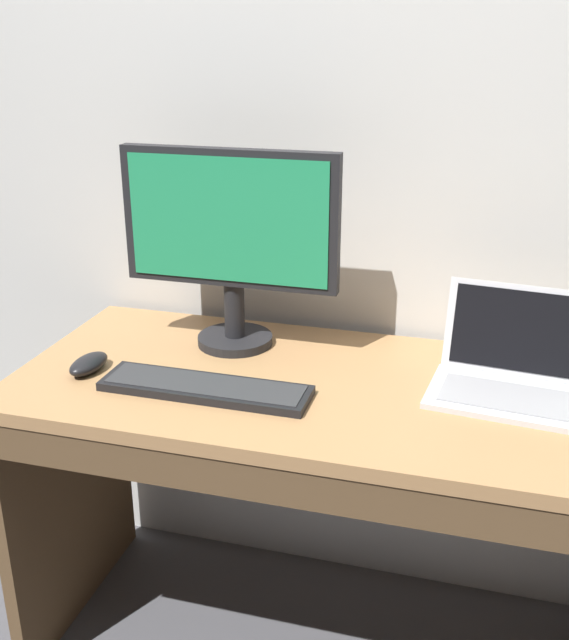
{
  "coord_description": "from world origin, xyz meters",
  "views": [
    {
      "loc": [
        0.3,
        -1.48,
        1.5
      ],
      "look_at": [
        -0.11,
        0.0,
        0.91
      ],
      "focal_mm": 42.27,
      "sensor_mm": 36.0,
      "label": 1
    }
  ],
  "objects_px": {
    "wired_keyboard": "(205,388)",
    "computer_mouse": "(89,364)",
    "laptop_silver": "(516,372)",
    "external_monitor": "(230,237)"
  },
  "relations": [
    {
      "from": "external_monitor",
      "to": "computer_mouse",
      "type": "relative_size",
      "value": 4.37
    },
    {
      "from": "laptop_silver",
      "to": "computer_mouse",
      "type": "bearing_deg",
      "value": -170.49
    },
    {
      "from": "wired_keyboard",
      "to": "computer_mouse",
      "type": "bearing_deg",
      "value": 175.02
    },
    {
      "from": "external_monitor",
      "to": "wired_keyboard",
      "type": "distance_m",
      "value": 0.37
    },
    {
      "from": "laptop_silver",
      "to": "computer_mouse",
      "type": "distance_m",
      "value": 0.95
    },
    {
      "from": "laptop_silver",
      "to": "external_monitor",
      "type": "bearing_deg",
      "value": 173.81
    },
    {
      "from": "external_monitor",
      "to": "computer_mouse",
      "type": "bearing_deg",
      "value": -139.51
    },
    {
      "from": "laptop_silver",
      "to": "external_monitor",
      "type": "xyz_separation_m",
      "value": [
        -0.67,
        0.07,
        0.23
      ]
    },
    {
      "from": "laptop_silver",
      "to": "wired_keyboard",
      "type": "bearing_deg",
      "value": -164.11
    },
    {
      "from": "wired_keyboard",
      "to": "external_monitor",
      "type": "bearing_deg",
      "value": 95.88
    }
  ]
}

